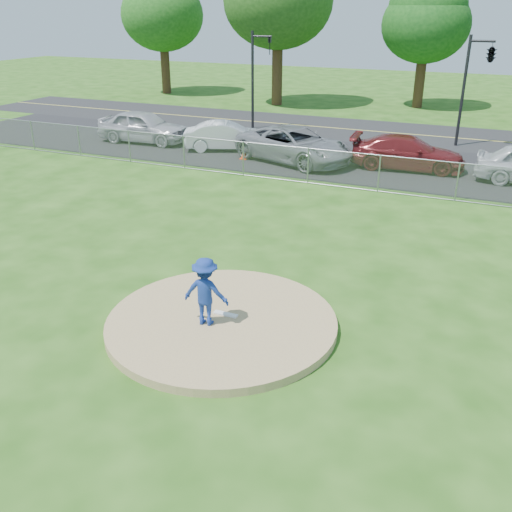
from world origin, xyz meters
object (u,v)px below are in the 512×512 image
(parked_car_silver, at_px, (143,126))
(traffic_signal_left, at_px, (256,71))
(traffic_cone, at_px, (244,153))
(parked_car_darkred, at_px, (407,153))
(traffic_signal_center, at_px, (489,56))
(pitcher, at_px, (206,292))
(tree_far_left, at_px, (162,4))
(parked_car_white, at_px, (227,136))
(parked_car_gray, at_px, (294,145))
(tree_center, at_px, (427,13))

(parked_car_silver, bearing_deg, traffic_signal_left, -36.58)
(traffic_cone, height_order, parked_car_darkred, parked_car_darkred)
(traffic_signal_center, distance_m, pitcher, 22.98)
(tree_far_left, relative_size, pitcher, 6.61)
(tree_far_left, relative_size, parked_car_white, 2.46)
(traffic_cone, bearing_deg, tree_far_left, 130.79)
(traffic_signal_left, distance_m, pitcher, 24.00)
(traffic_signal_center, relative_size, pitcher, 3.45)
(traffic_signal_center, relative_size, traffic_cone, 9.16)
(tree_far_left, bearing_deg, traffic_cone, -49.21)
(parked_car_gray, bearing_deg, tree_center, 11.25)
(tree_center, xyz_separation_m, parked_car_silver, (-11.84, -18.07, -5.60))
(traffic_signal_center, distance_m, parked_car_darkred, 7.53)
(pitcher, xyz_separation_m, parked_car_silver, (-12.61, 16.24, -0.14))
(traffic_cone, bearing_deg, parked_car_silver, 169.63)
(traffic_signal_left, height_order, parked_car_white, traffic_signal_left)
(parked_car_silver, bearing_deg, pitcher, -144.87)
(parked_car_gray, relative_size, parked_car_darkred, 1.15)
(tree_center, distance_m, parked_car_silver, 22.32)
(tree_far_left, height_order, traffic_signal_left, tree_far_left)
(parked_car_gray, xyz_separation_m, parked_car_darkred, (5.19, 0.87, -0.08))
(traffic_signal_left, bearing_deg, parked_car_darkred, -30.30)
(traffic_signal_center, relative_size, parked_car_gray, 0.95)
(tree_far_left, xyz_separation_m, parked_car_white, (14.16, -16.89, -6.33))
(parked_car_gray, bearing_deg, parked_car_white, 96.86)
(traffic_signal_center, height_order, pitcher, traffic_signal_center)
(tree_far_left, xyz_separation_m, parked_car_gray, (18.22, -17.81, -6.23))
(tree_center, bearing_deg, parked_car_white, -110.93)
(tree_center, distance_m, pitcher, 34.75)
(traffic_signal_left, bearing_deg, pitcher, -69.07)
(traffic_signal_left, distance_m, parked_car_gray, 8.81)
(tree_center, bearing_deg, parked_car_gray, -98.42)
(traffic_cone, bearing_deg, parked_car_gray, 10.91)
(parked_car_silver, xyz_separation_m, parked_car_darkred, (14.25, 0.13, -0.11))
(tree_center, bearing_deg, tree_far_left, -177.27)
(tree_far_left, relative_size, parked_car_gray, 1.81)
(traffic_signal_left, bearing_deg, parked_car_gray, -53.85)
(tree_center, bearing_deg, parked_car_silver, -123.23)
(parked_car_silver, bearing_deg, parked_car_darkred, -92.18)
(traffic_signal_left, relative_size, parked_car_white, 1.28)
(tree_far_left, relative_size, parked_car_darkred, 2.09)
(tree_far_left, bearing_deg, parked_car_silver, -61.79)
(parked_car_gray, height_order, parked_car_darkred, parked_car_gray)
(traffic_signal_left, bearing_deg, parked_car_silver, -123.88)
(traffic_signal_center, bearing_deg, parked_car_white, -153.49)
(traffic_cone, bearing_deg, traffic_signal_left, 109.22)
(traffic_signal_center, xyz_separation_m, parked_car_white, (-11.81, -5.89, -3.88))
(tree_center, bearing_deg, traffic_signal_center, -67.51)
(traffic_signal_left, distance_m, parked_car_darkred, 12.06)
(parked_car_silver, height_order, parked_car_white, parked_car_silver)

